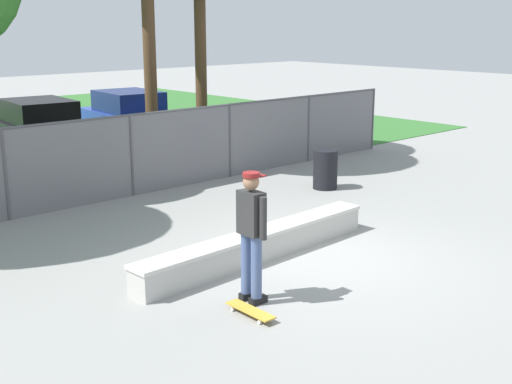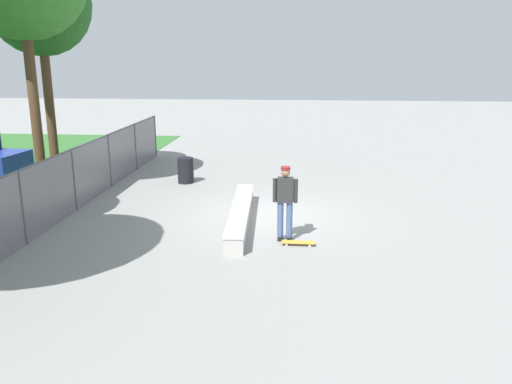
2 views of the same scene
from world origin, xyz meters
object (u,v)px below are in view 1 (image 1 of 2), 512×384
at_px(skateboarder, 251,231).
at_px(skateboard, 250,311).
at_px(car_blue, 131,117).
at_px(trash_bin, 325,169).
at_px(car_black, 42,130).
at_px(concrete_ledge, 258,245).

relative_size(skateboarder, skateboard, 2.29).
relative_size(skateboarder, car_blue, 0.42).
height_order(skateboarder, car_blue, skateboarder).
distance_m(car_blue, trash_bin, 8.12).
height_order(skateboarder, skateboard, skateboarder).
bearing_deg(car_black, concrete_ledge, -96.25).
relative_size(concrete_ledge, car_black, 1.13).
distance_m(concrete_ledge, trash_bin, 5.04).
bearing_deg(car_black, skateboard, -102.93).
relative_size(car_blue, trash_bin, 4.81).
height_order(car_black, car_blue, same).
distance_m(concrete_ledge, car_black, 10.26).
bearing_deg(car_black, trash_bin, -66.99).
bearing_deg(car_blue, skateboarder, -115.14).
relative_size(concrete_ledge, skateboarder, 2.67).
height_order(skateboard, car_blue, car_blue).
relative_size(concrete_ledge, skateboard, 6.11).
bearing_deg(skateboard, car_black, 77.07).
xyz_separation_m(concrete_ledge, car_black, (1.12, 10.18, 0.60)).
relative_size(skateboard, car_blue, 0.18).
bearing_deg(trash_bin, skateboard, -145.92).
relative_size(skateboarder, car_black, 0.42).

